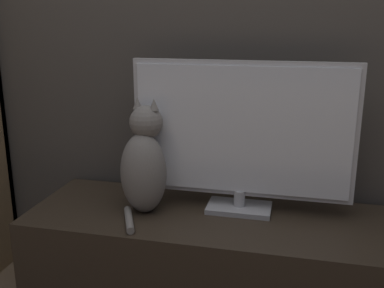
% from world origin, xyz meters
% --- Properties ---
extents(tv_stand, '(1.45, 0.50, 0.45)m').
position_xyz_m(tv_stand, '(0.00, 0.93, 0.23)').
color(tv_stand, '#33281E').
rests_on(tv_stand, ground_plane).
extents(tv, '(0.84, 0.15, 0.58)m').
position_xyz_m(tv, '(0.08, 1.00, 0.76)').
color(tv, '#B7B7BC').
rests_on(tv, tv_stand).
extents(cat, '(0.21, 0.31, 0.45)m').
position_xyz_m(cat, '(-0.27, 0.91, 0.64)').
color(cat, gray).
rests_on(cat, tv_stand).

